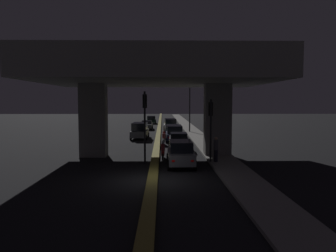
# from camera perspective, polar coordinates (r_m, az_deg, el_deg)

# --- Properties ---
(ground_plane) EXTENTS (200.00, 200.00, 0.00)m
(ground_plane) POSITION_cam_1_polar(r_m,az_deg,el_deg) (18.31, -2.67, -9.49)
(ground_plane) COLOR black
(median_divider) EXTENTS (0.57, 126.00, 0.23)m
(median_divider) POSITION_cam_1_polar(r_m,az_deg,el_deg) (52.96, -1.56, -0.35)
(median_divider) COLOR olive
(median_divider) RESTS_ON ground_plane
(sidewalk_right) EXTENTS (2.26, 126.00, 0.16)m
(sidewalk_right) POSITION_cam_1_polar(r_m,az_deg,el_deg) (46.19, 4.49, -1.08)
(sidewalk_right) COLOR gray
(sidewalk_right) RESTS_ON ground_plane
(elevated_overpass) EXTENTS (17.72, 13.27, 8.81)m
(elevated_overpass) POSITION_cam_1_polar(r_m,az_deg,el_deg) (26.08, -2.19, 9.26)
(elevated_overpass) COLOR gray
(elevated_overpass) RESTS_ON ground_plane
(traffic_light_left_of_median) EXTENTS (0.30, 0.49, 5.07)m
(traffic_light_left_of_median) POSITION_cam_1_polar(r_m,az_deg,el_deg) (22.80, -4.06, 1.98)
(traffic_light_left_of_median) COLOR black
(traffic_light_left_of_median) RESTS_ON ground_plane
(traffic_light_right_of_median) EXTENTS (0.30, 0.49, 4.52)m
(traffic_light_right_of_median) POSITION_cam_1_polar(r_m,az_deg,el_deg) (23.04, 7.42, 1.08)
(traffic_light_right_of_median) COLOR black
(traffic_light_right_of_median) RESTS_ON ground_plane
(street_lamp) EXTENTS (2.81, 0.32, 7.84)m
(street_lamp) POSITION_cam_1_polar(r_m,az_deg,el_deg) (46.08, 3.28, 4.66)
(street_lamp) COLOR #2D2D30
(street_lamp) RESTS_ON ground_plane
(car_grey_lead) EXTENTS (1.87, 4.00, 1.74)m
(car_grey_lead) POSITION_cam_1_polar(r_m,az_deg,el_deg) (22.00, 2.22, -4.76)
(car_grey_lead) COLOR #515459
(car_grey_lead) RESTS_ON ground_plane
(car_grey_second) EXTENTS (1.94, 4.57, 1.53)m
(car_grey_second) POSITION_cam_1_polar(r_m,az_deg,el_deg) (29.91, 1.87, -2.59)
(car_grey_second) COLOR #515459
(car_grey_second) RESTS_ON ground_plane
(car_dark_blue_third) EXTENTS (1.99, 4.58, 1.76)m
(car_dark_blue_third) POSITION_cam_1_polar(r_m,az_deg,el_deg) (35.96, 1.11, -1.22)
(car_dark_blue_third) COLOR #141938
(car_dark_blue_third) RESTS_ON ground_plane
(car_dark_green_fourth) EXTENTS (2.13, 4.44, 1.48)m
(car_dark_green_fourth) POSITION_cam_1_polar(r_m,az_deg,el_deg) (41.57, 0.66, -0.71)
(car_dark_green_fourth) COLOR black
(car_dark_green_fourth) RESTS_ON ground_plane
(car_silver_fifth) EXTENTS (2.15, 4.67, 1.78)m
(car_silver_fifth) POSITION_cam_1_polar(r_m,az_deg,el_deg) (50.10, 0.40, 0.32)
(car_silver_fifth) COLOR gray
(car_silver_fifth) RESTS_ON ground_plane
(car_grey_lead_oncoming) EXTENTS (2.10, 4.74, 1.90)m
(car_grey_lead_oncoming) POSITION_cam_1_polar(r_m,az_deg,el_deg) (38.77, -4.93, -0.75)
(car_grey_lead_oncoming) COLOR #515459
(car_grey_lead_oncoming) RESTS_ON ground_plane
(car_grey_second_oncoming) EXTENTS (1.86, 4.77, 1.36)m
(car_grey_second_oncoming) POSITION_cam_1_polar(r_m,az_deg,el_deg) (51.99, -3.72, 0.22)
(car_grey_second_oncoming) COLOR #515459
(car_grey_second_oncoming) RESTS_ON ground_plane
(car_dark_green_third_oncoming) EXTENTS (2.05, 4.51, 1.52)m
(car_dark_green_third_oncoming) POSITION_cam_1_polar(r_m,az_deg,el_deg) (65.53, -2.94, 1.11)
(car_dark_green_third_oncoming) COLOR black
(car_dark_green_third_oncoming) RESTS_ON ground_plane
(motorcycle_red_filtering_near) EXTENTS (0.33, 1.82, 1.39)m
(motorcycle_red_filtering_near) POSITION_cam_1_polar(r_m,az_deg,el_deg) (24.90, -0.89, -4.43)
(motorcycle_red_filtering_near) COLOR black
(motorcycle_red_filtering_near) RESTS_ON ground_plane
(motorcycle_white_filtering_mid) EXTENTS (0.33, 1.99, 1.43)m
(motorcycle_white_filtering_mid) POSITION_cam_1_polar(r_m,az_deg,el_deg) (32.64, -0.72, -2.34)
(motorcycle_white_filtering_mid) COLOR black
(motorcycle_white_filtering_mid) RESTS_ON ground_plane
(motorcycle_black_filtering_far) EXTENTS (0.34, 1.92, 1.53)m
(motorcycle_black_filtering_far) POSITION_cam_1_polar(r_m,az_deg,el_deg) (39.94, -0.58, -1.09)
(motorcycle_black_filtering_far) COLOR black
(motorcycle_black_filtering_far) RESTS_ON ground_plane
(pedestrian_on_sidewalk) EXTENTS (0.34, 0.34, 1.76)m
(pedestrian_on_sidewalk) POSITION_cam_1_polar(r_m,az_deg,el_deg) (23.14, 8.33, -4.02)
(pedestrian_on_sidewalk) COLOR black
(pedestrian_on_sidewalk) RESTS_ON sidewalk_right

